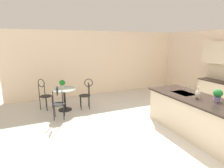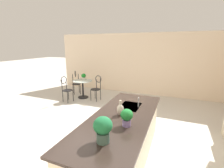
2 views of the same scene
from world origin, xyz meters
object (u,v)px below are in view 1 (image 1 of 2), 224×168
object	(u,v)px
chair_near_window	(86,92)
chair_toward_desk	(44,93)
vase_on_counter	(198,94)
potted_plant_on_table	(62,83)
chair_by_island	(58,101)
bistro_table	(65,97)
potted_plant_counter_near	(218,94)

from	to	relation	value
chair_near_window	chair_toward_desk	distance (m)	1.42
chair_toward_desk	vase_on_counter	bearing A→B (deg)	44.83
potted_plant_on_table	chair_by_island	bearing A→B (deg)	-17.46
bistro_table	potted_plant_on_table	xyz separation A→B (m)	(-0.14, -0.03, 0.45)
chair_near_window	vase_on_counter	distance (m)	3.49
chair_by_island	potted_plant_counter_near	world-z (taller)	potted_plant_counter_near
chair_near_window	potted_plant_counter_near	bearing A→B (deg)	34.99
chair_by_island	chair_toward_desk	size ratio (longest dim) A/B	1.00
potted_plant_on_table	potted_plant_counter_near	size ratio (longest dim) A/B	0.96
bistro_table	potted_plant_on_table	bearing A→B (deg)	-168.57
chair_toward_desk	potted_plant_counter_near	bearing A→B (deg)	43.90
chair_near_window	vase_on_counter	bearing A→B (deg)	35.18
bistro_table	chair_near_window	world-z (taller)	chair_near_window
chair_by_island	vase_on_counter	xyz separation A→B (m)	(2.23, 3.00, 0.46)
chair_toward_desk	potted_plant_counter_near	xyz separation A→B (m)	(3.69, 3.55, 0.51)
chair_toward_desk	potted_plant_on_table	world-z (taller)	chair_toward_desk
chair_by_island	chair_near_window	bearing A→B (deg)	120.59
vase_on_counter	potted_plant_on_table	bearing A→B (deg)	-138.33
bistro_table	potted_plant_counter_near	distance (m)	4.46
bistro_table	potted_plant_counter_near	world-z (taller)	potted_plant_counter_near
bistro_table	vase_on_counter	size ratio (longest dim) A/B	2.78
bistro_table	potted_plant_on_table	distance (m)	0.47
chair_near_window	potted_plant_on_table	world-z (taller)	chair_near_window
potted_plant_on_table	vase_on_counter	world-z (taller)	vase_on_counter
potted_plant_counter_near	bistro_table	bearing A→B (deg)	-138.20
potted_plant_on_table	vase_on_counter	xyz separation A→B (m)	(3.08, 2.74, 0.13)
vase_on_counter	chair_toward_desk	bearing A→B (deg)	-135.17
chair_by_island	potted_plant_counter_near	distance (m)	4.17
potted_plant_counter_near	vase_on_counter	size ratio (longest dim) A/B	0.99
chair_toward_desk	bistro_table	bearing A→B (deg)	56.75
bistro_table	chair_toward_desk	size ratio (longest dim) A/B	0.77
chair_by_island	potted_plant_counter_near	bearing A→B (deg)	51.41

